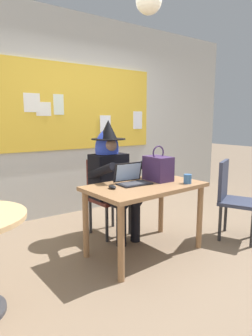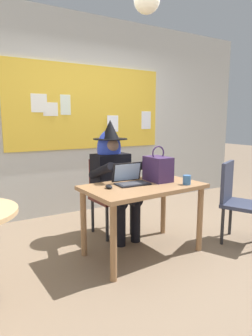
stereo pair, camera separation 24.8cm
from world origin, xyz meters
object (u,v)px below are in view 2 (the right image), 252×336
(chair_at_desk, at_px, (108,191))
(handbag, at_px, (158,169))
(computer_mouse, at_px, (109,187))
(chair_extra_corner, at_px, (236,198))
(desk_main, at_px, (143,195))
(coffee_mug, at_px, (187,180))
(person_costumed, at_px, (113,171))
(laptop, at_px, (130,179))

(chair_at_desk, bearing_deg, handbag, 19.47)
(computer_mouse, xyz_separation_m, chair_extra_corner, (1.44, -0.32, -0.23))
(desk_main, distance_m, handbag, 0.35)
(coffee_mug, relative_size, chair_extra_corner, 0.10)
(chair_at_desk, relative_size, computer_mouse, 8.71)
(person_costumed, relative_size, coffee_mug, 14.43)
(desk_main, relative_size, chair_extra_corner, 1.35)
(desk_main, xyz_separation_m, chair_extra_corner, (1.07, -0.28, -0.11))
(chair_extra_corner, bearing_deg, coffee_mug, -121.70)
(chair_at_desk, height_order, person_costumed, person_costumed)
(person_costumed, xyz_separation_m, laptop, (-0.05, -0.48, -0.01))
(person_costumed, height_order, coffee_mug, person_costumed)
(desk_main, relative_size, person_costumed, 0.89)
(chair_at_desk, xyz_separation_m, chair_extra_corner, (1.11, -0.99, 0.00))
(person_costumed, bearing_deg, desk_main, -0.03)
(laptop, xyz_separation_m, handbag, (0.33, -0.03, 0.09))
(laptop, xyz_separation_m, coffee_mug, (0.47, -0.32, -0.00))
(chair_at_desk, height_order, coffee_mug, chair_at_desk)
(laptop, bearing_deg, computer_mouse, -163.99)
(handbag, bearing_deg, coffee_mug, -63.17)
(chair_at_desk, bearing_deg, person_costumed, -0.13)
(laptop, relative_size, coffee_mug, 3.58)
(laptop, distance_m, computer_mouse, 0.29)
(coffee_mug, bearing_deg, laptop, 146.15)
(chair_at_desk, relative_size, coffee_mug, 9.53)
(handbag, xyz_separation_m, chair_extra_corner, (0.83, -0.36, -0.35))
(coffee_mug, bearing_deg, chair_extra_corner, -5.81)
(chair_at_desk, height_order, computer_mouse, chair_at_desk)
(desk_main, xyz_separation_m, handbag, (0.24, 0.08, 0.24))
(computer_mouse, bearing_deg, handbag, 9.29)
(desk_main, xyz_separation_m, chair_at_desk, (-0.04, 0.71, -0.11))
(handbag, bearing_deg, chair_extra_corner, -23.53)
(desk_main, bearing_deg, chair_extra_corner, -14.57)
(laptop, xyz_separation_m, computer_mouse, (-0.28, -0.07, -0.03))
(desk_main, bearing_deg, person_costumed, 92.97)
(chair_at_desk, distance_m, computer_mouse, 0.78)
(laptop, distance_m, chair_extra_corner, 1.25)
(handbag, relative_size, coffee_mug, 3.98)
(laptop, relative_size, chair_extra_corner, 0.37)
(handbag, bearing_deg, desk_main, -161.12)
(person_costumed, distance_m, chair_extra_corner, 1.42)
(coffee_mug, bearing_deg, person_costumed, 117.84)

